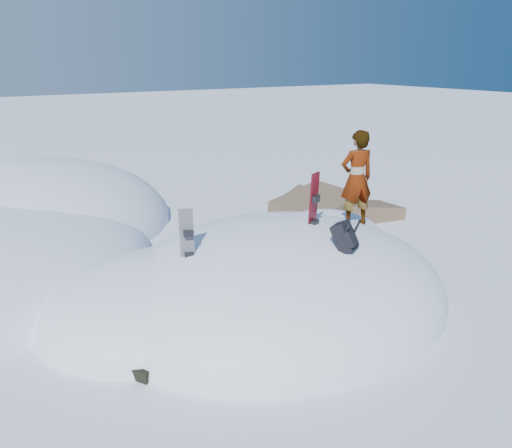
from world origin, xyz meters
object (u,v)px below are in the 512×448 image
snowboard_red (313,214)px  snowboard_dark (188,246)px  backpack (346,237)px  person (357,179)px

snowboard_red → snowboard_dark: size_ratio=1.25×
snowboard_red → snowboard_dark: bearing=148.8°
snowboard_red → snowboard_dark: 2.58m
snowboard_red → backpack: snowboard_red is taller
snowboard_red → snowboard_dark: (-2.56, 0.20, -0.22)m
snowboard_red → backpack: size_ratio=2.71×
backpack → person: person is taller
backpack → person: bearing=15.2°
snowboard_dark → backpack: snowboard_dark is taller
snowboard_red → snowboard_dark: snowboard_red is taller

